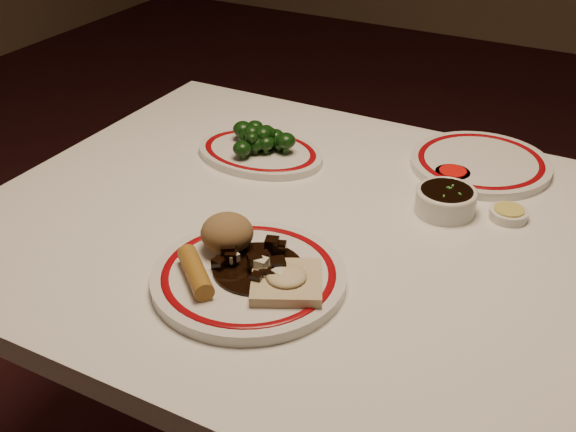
# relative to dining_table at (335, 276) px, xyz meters

# --- Properties ---
(dining_table) EXTENTS (1.20, 0.90, 0.75)m
(dining_table) POSITION_rel_dining_table_xyz_m (0.00, 0.00, 0.00)
(dining_table) COLOR white
(dining_table) RESTS_ON ground
(main_plate) EXTENTS (0.31, 0.31, 0.02)m
(main_plate) POSITION_rel_dining_table_xyz_m (-0.05, -0.19, 0.10)
(main_plate) COLOR silver
(main_plate) RESTS_ON dining_table
(rice_mound) EXTENTS (0.08, 0.08, 0.06)m
(rice_mound) POSITION_rel_dining_table_xyz_m (-0.11, -0.15, 0.14)
(rice_mound) COLOR olive
(rice_mound) RESTS_ON main_plate
(spring_roll) EXTENTS (0.10, 0.09, 0.03)m
(spring_roll) POSITION_rel_dining_table_xyz_m (-0.11, -0.24, 0.12)
(spring_roll) COLOR #A97629
(spring_roll) RESTS_ON main_plate
(fried_wonton) EXTENTS (0.13, 0.13, 0.03)m
(fried_wonton) POSITION_rel_dining_table_xyz_m (0.01, -0.19, 0.12)
(fried_wonton) COLOR #CCBA90
(fried_wonton) RESTS_ON main_plate
(stirfry_heap) EXTENTS (0.13, 0.13, 0.03)m
(stirfry_heap) POSITION_rel_dining_table_xyz_m (-0.05, -0.18, 0.12)
(stirfry_heap) COLOR black
(stirfry_heap) RESTS_ON main_plate
(broccoli_plate) EXTENTS (0.26, 0.23, 0.02)m
(broccoli_plate) POSITION_rel_dining_table_xyz_m (-0.24, 0.17, 0.10)
(broccoli_plate) COLOR silver
(broccoli_plate) RESTS_ON dining_table
(broccoli_pile) EXTENTS (0.14, 0.12, 0.05)m
(broccoli_pile) POSITION_rel_dining_table_xyz_m (-0.24, 0.18, 0.13)
(broccoli_pile) COLOR #23471C
(broccoli_pile) RESTS_ON broccoli_plate
(soy_bowl) EXTENTS (0.10, 0.10, 0.04)m
(soy_bowl) POSITION_rel_dining_table_xyz_m (0.14, 0.14, 0.11)
(soy_bowl) COLOR silver
(soy_bowl) RESTS_ON dining_table
(sweet_sour_dish) EXTENTS (0.06, 0.06, 0.02)m
(sweet_sour_dish) POSITION_rel_dining_table_xyz_m (0.11, 0.26, 0.10)
(sweet_sour_dish) COLOR silver
(sweet_sour_dish) RESTS_ON dining_table
(mustard_dish) EXTENTS (0.06, 0.06, 0.02)m
(mustard_dish) POSITION_rel_dining_table_xyz_m (0.24, 0.17, 0.10)
(mustard_dish) COLOR silver
(mustard_dish) RESTS_ON dining_table
(far_plate) EXTENTS (0.34, 0.34, 0.02)m
(far_plate) POSITION_rel_dining_table_xyz_m (0.14, 0.33, 0.10)
(far_plate) COLOR silver
(far_plate) RESTS_ON dining_table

